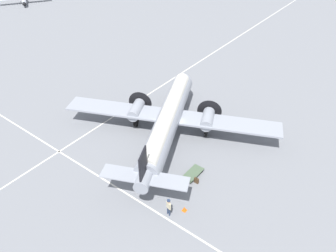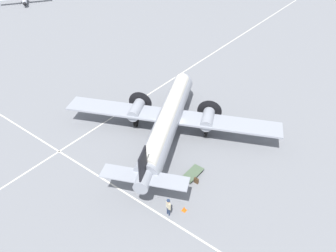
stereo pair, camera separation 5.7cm
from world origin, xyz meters
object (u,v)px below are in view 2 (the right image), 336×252
traffic_cone (184,209)px  airliner_main (169,117)px  suitcase_upright_spare (183,180)px  crew_foreground (168,206)px  baggage_cart (193,173)px  suitcase_near_door (196,181)px

traffic_cone → airliner_main: bearing=134.3°
suitcase_upright_spare → traffic_cone: bearing=-53.5°
airliner_main → crew_foreground: (6.37, -8.49, -1.31)m
baggage_cart → suitcase_upright_spare: bearing=169.1°
suitcase_near_door → traffic_cone: (0.94, -3.26, -0.06)m
airliner_main → traffic_cone: airliner_main is taller
crew_foreground → baggage_cart: crew_foreground is taller
suitcase_upright_spare → traffic_cone: 3.30m
baggage_cart → traffic_cone: (1.72, -3.82, -0.05)m
airliner_main → baggage_cart: 6.86m
suitcase_upright_spare → baggage_cart: size_ratio=0.22×
crew_foreground → traffic_cone: (0.82, 1.11, -0.86)m
traffic_cone → suitcase_near_door: bearing=106.1°
suitcase_near_door → baggage_cart: size_ratio=0.25×
crew_foreground → suitcase_near_door: (-0.12, 4.37, -0.80)m
suitcase_upright_spare → airliner_main: bearing=138.0°
airliner_main → baggage_cart: airliner_main is taller
crew_foreground → traffic_cone: size_ratio=3.55×
crew_foreground → traffic_cone: 1.63m
suitcase_near_door → baggage_cart: 0.96m
airliner_main → suitcase_near_door: bearing=-147.5°
airliner_main → suitcase_near_door: airliner_main is taller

